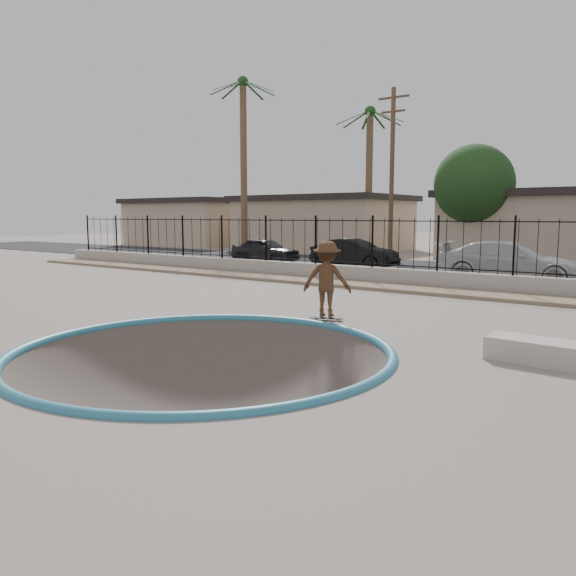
# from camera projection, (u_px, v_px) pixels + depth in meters

# --- Properties ---
(ground) EXTENTS (120.00, 120.00, 2.20)m
(ground) POSITION_uv_depth(u_px,v_px,m) (453.00, 313.00, 20.83)
(ground) COLOR gray
(ground) RESTS_ON ground
(bowl_pit) EXTENTS (6.84, 6.84, 1.80)m
(bowl_pit) POSITION_uv_depth(u_px,v_px,m) (204.00, 352.00, 10.28)
(bowl_pit) COLOR #4D413B
(bowl_pit) RESTS_ON ground
(coping_ring) EXTENTS (7.04, 7.04, 0.20)m
(coping_ring) POSITION_uv_depth(u_px,v_px,m) (204.00, 352.00, 10.28)
(coping_ring) COLOR teal
(coping_ring) RESTS_ON ground
(rock_strip) EXTENTS (42.00, 1.60, 0.11)m
(rock_strip) POSITION_uv_depth(u_px,v_px,m) (424.00, 290.00, 18.44)
(rock_strip) COLOR #998164
(rock_strip) RESTS_ON ground
(retaining_wall) EXTENTS (42.00, 0.45, 0.60)m
(retaining_wall) POSITION_uv_depth(u_px,v_px,m) (437.00, 280.00, 19.29)
(retaining_wall) COLOR gray
(retaining_wall) RESTS_ON ground
(fence) EXTENTS (40.00, 0.04, 1.80)m
(fence) POSITION_uv_depth(u_px,v_px,m) (438.00, 245.00, 19.14)
(fence) COLOR black
(fence) RESTS_ON retaining_wall
(street) EXTENTS (90.00, 8.00, 0.04)m
(street) POSITION_uv_depth(u_px,v_px,m) (494.00, 272.00, 24.69)
(street) COLOR black
(street) RESTS_ON ground
(house_west_far) EXTENTS (10.60, 8.60, 3.90)m
(house_west_far) POSITION_uv_depth(u_px,v_px,m) (196.00, 222.00, 48.44)
(house_west_far) COLOR tan
(house_west_far) RESTS_ON ground
(house_west) EXTENTS (11.60, 8.60, 3.90)m
(house_west) POSITION_uv_depth(u_px,v_px,m) (323.00, 223.00, 40.83)
(house_west) COLOR tan
(house_west) RESTS_ON ground
(house_center) EXTENTS (10.60, 8.60, 3.90)m
(house_center) POSITION_uv_depth(u_px,v_px,m) (545.00, 225.00, 32.05)
(house_center) COLOR tan
(house_center) RESTS_ON ground
(palm_left) EXTENTS (2.30, 2.30, 11.30)m
(palm_left) POSITION_uv_depth(u_px,v_px,m) (243.00, 130.00, 36.03)
(palm_left) COLOR brown
(palm_left) RESTS_ON ground
(palm_mid) EXTENTS (2.30, 2.30, 9.30)m
(palm_mid) POSITION_uv_depth(u_px,v_px,m) (369.00, 148.00, 35.29)
(palm_mid) COLOR brown
(palm_mid) RESTS_ON ground
(utility_pole_left) EXTENTS (1.70, 0.24, 9.00)m
(utility_pole_left) POSITION_uv_depth(u_px,v_px,m) (392.00, 173.00, 29.20)
(utility_pole_left) COLOR #473323
(utility_pole_left) RESTS_ON ground
(street_tree_left) EXTENTS (4.32, 4.32, 6.36)m
(street_tree_left) POSITION_uv_depth(u_px,v_px,m) (474.00, 184.00, 30.72)
(street_tree_left) COLOR #473323
(street_tree_left) RESTS_ON ground
(skater) EXTENTS (1.32, 1.02, 1.80)m
(skater) POSITION_uv_depth(u_px,v_px,m) (327.00, 283.00, 13.29)
(skater) COLOR brown
(skater) RESTS_ON ground
(skateboard) EXTENTS (0.79, 0.46, 0.07)m
(skateboard) POSITION_uv_depth(u_px,v_px,m) (327.00, 318.00, 13.40)
(skateboard) COLOR black
(skateboard) RESTS_ON ground
(concrete_ledge) EXTENTS (1.64, 0.80, 0.40)m
(concrete_ledge) POSITION_uv_depth(u_px,v_px,m) (537.00, 351.00, 9.54)
(concrete_ledge) COLOR #B3A69F
(concrete_ledge) RESTS_ON ground
(car_a) EXTENTS (3.84, 1.70, 1.29)m
(car_a) POSITION_uv_depth(u_px,v_px,m) (265.00, 250.00, 29.60)
(car_a) COLOR black
(car_a) RESTS_ON street
(car_b) EXTENTS (4.17, 1.57, 1.36)m
(car_b) POSITION_uv_depth(u_px,v_px,m) (354.00, 253.00, 26.46)
(car_b) COLOR black
(car_b) RESTS_ON street
(car_c) EXTENTS (5.37, 2.58, 1.51)m
(car_c) POSITION_uv_depth(u_px,v_px,m) (510.00, 262.00, 20.79)
(car_c) COLOR #B9BABC
(car_c) RESTS_ON street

